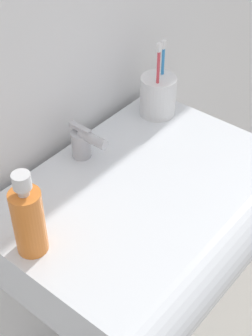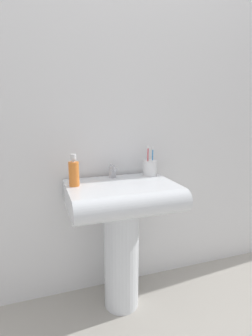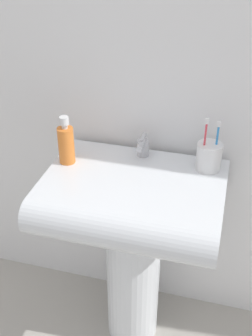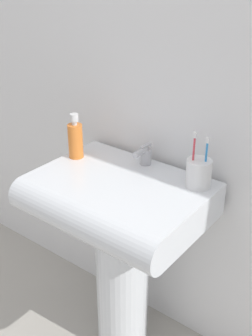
# 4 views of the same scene
# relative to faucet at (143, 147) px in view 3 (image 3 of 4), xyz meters

# --- Properties ---
(ground_plane) EXTENTS (6.00, 6.00, 0.00)m
(ground_plane) POSITION_rel_faucet_xyz_m (0.01, -0.15, -0.83)
(ground_plane) COLOR #ADA89E
(ground_plane) RESTS_ON ground
(wall_back) EXTENTS (5.00, 0.05, 2.40)m
(wall_back) POSITION_rel_faucet_xyz_m (0.01, 0.10, 0.37)
(wall_back) COLOR white
(wall_back) RESTS_ON ground
(sink_pedestal) EXTENTS (0.21, 0.21, 0.66)m
(sink_pedestal) POSITION_rel_faucet_xyz_m (0.01, -0.15, -0.50)
(sink_pedestal) COLOR white
(sink_pedestal) RESTS_ON ground
(sink_basin) EXTENTS (0.61, 0.47, 0.13)m
(sink_basin) POSITION_rel_faucet_xyz_m (0.01, -0.19, -0.10)
(sink_basin) COLOR white
(sink_basin) RESTS_ON sink_pedestal
(faucet) EXTENTS (0.04, 0.10, 0.08)m
(faucet) POSITION_rel_faucet_xyz_m (0.00, 0.00, 0.00)
(faucet) COLOR #B7B7BC
(faucet) RESTS_ON sink_basin
(toothbrush_cup) EXTENTS (0.09, 0.09, 0.20)m
(toothbrush_cup) POSITION_rel_faucet_xyz_m (0.24, -0.02, 0.01)
(toothbrush_cup) COLOR white
(toothbrush_cup) RESTS_ON sink_basin
(soap_bottle) EXTENTS (0.06, 0.06, 0.18)m
(soap_bottle) POSITION_rel_faucet_xyz_m (-0.25, -0.11, 0.03)
(soap_bottle) COLOR orange
(soap_bottle) RESTS_ON sink_basin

